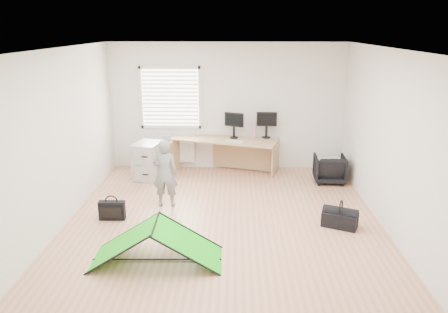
{
  "coord_description": "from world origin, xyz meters",
  "views": [
    {
      "loc": [
        0.18,
        -6.47,
        3.01
      ],
      "look_at": [
        0.0,
        0.4,
        0.95
      ],
      "focal_mm": 35.0,
      "sensor_mm": 36.0,
      "label": 1
    }
  ],
  "objects_px": {
    "desk": "(224,156)",
    "monitor_right": "(266,128)",
    "office_chair": "(329,169)",
    "person": "(165,173)",
    "thermos": "(254,132)",
    "monitor_left": "(234,129)",
    "duffel_bag": "(340,220)",
    "laptop_bag": "(112,210)",
    "storage_crate": "(329,166)",
    "kite": "(156,242)",
    "filing_cabinet": "(148,161)"
  },
  "relations": [
    {
      "from": "office_chair",
      "to": "kite",
      "type": "height_order",
      "value": "office_chair"
    },
    {
      "from": "thermos",
      "to": "kite",
      "type": "height_order",
      "value": "thermos"
    },
    {
      "from": "laptop_bag",
      "to": "monitor_left",
      "type": "bearing_deg",
      "value": 51.13
    },
    {
      "from": "thermos",
      "to": "duffel_bag",
      "type": "distance_m",
      "value": 3.04
    },
    {
      "from": "kite",
      "to": "duffel_bag",
      "type": "xyz_separation_m",
      "value": [
        2.67,
        1.09,
        -0.15
      ]
    },
    {
      "from": "filing_cabinet",
      "to": "duffel_bag",
      "type": "height_order",
      "value": "filing_cabinet"
    },
    {
      "from": "duffel_bag",
      "to": "laptop_bag",
      "type": "bearing_deg",
      "value": -158.21
    },
    {
      "from": "person",
      "to": "office_chair",
      "type": "bearing_deg",
      "value": -157.06
    },
    {
      "from": "office_chair",
      "to": "person",
      "type": "distance_m",
      "value": 3.36
    },
    {
      "from": "thermos",
      "to": "kite",
      "type": "xyz_separation_m",
      "value": [
        -1.44,
        -3.76,
        -0.61
      ]
    },
    {
      "from": "filing_cabinet",
      "to": "kite",
      "type": "distance_m",
      "value": 3.36
    },
    {
      "from": "monitor_left",
      "to": "thermos",
      "type": "xyz_separation_m",
      "value": [
        0.43,
        0.01,
        -0.06
      ]
    },
    {
      "from": "desk",
      "to": "monitor_left",
      "type": "xyz_separation_m",
      "value": [
        0.2,
        0.09,
        0.57
      ]
    },
    {
      "from": "filing_cabinet",
      "to": "monitor_right",
      "type": "relative_size",
      "value": 1.77
    },
    {
      "from": "kite",
      "to": "person",
      "type": "bearing_deg",
      "value": 93.33
    },
    {
      "from": "office_chair",
      "to": "duffel_bag",
      "type": "bearing_deg",
      "value": 85.84
    },
    {
      "from": "desk",
      "to": "office_chair",
      "type": "xyz_separation_m",
      "value": [
        2.11,
        -0.51,
        -0.1
      ]
    },
    {
      "from": "thermos",
      "to": "person",
      "type": "bearing_deg",
      "value": -129.99
    },
    {
      "from": "office_chair",
      "to": "laptop_bag",
      "type": "xyz_separation_m",
      "value": [
        -3.87,
        -1.87,
        -0.12
      ]
    },
    {
      "from": "desk",
      "to": "kite",
      "type": "xyz_separation_m",
      "value": [
        -0.81,
        -3.65,
        -0.1
      ]
    },
    {
      "from": "storage_crate",
      "to": "duffel_bag",
      "type": "height_order",
      "value": "storage_crate"
    },
    {
      "from": "monitor_left",
      "to": "duffel_bag",
      "type": "relative_size",
      "value": 0.78
    },
    {
      "from": "monitor_right",
      "to": "storage_crate",
      "type": "relative_size",
      "value": 0.76
    },
    {
      "from": "person",
      "to": "filing_cabinet",
      "type": "bearing_deg",
      "value": -67.9
    },
    {
      "from": "thermos",
      "to": "laptop_bag",
      "type": "bearing_deg",
      "value": -133.72
    },
    {
      "from": "monitor_right",
      "to": "laptop_bag",
      "type": "distance_m",
      "value": 3.72
    },
    {
      "from": "desk",
      "to": "laptop_bag",
      "type": "height_order",
      "value": "desk"
    },
    {
      "from": "desk",
      "to": "thermos",
      "type": "xyz_separation_m",
      "value": [
        0.63,
        0.11,
        0.51
      ]
    },
    {
      "from": "desk",
      "to": "duffel_bag",
      "type": "distance_m",
      "value": 3.18
    },
    {
      "from": "person",
      "to": "duffel_bag",
      "type": "height_order",
      "value": "person"
    },
    {
      "from": "monitor_right",
      "to": "duffel_bag",
      "type": "height_order",
      "value": "monitor_right"
    },
    {
      "from": "duffel_bag",
      "to": "filing_cabinet",
      "type": "bearing_deg",
      "value": 171.88
    },
    {
      "from": "storage_crate",
      "to": "filing_cabinet",
      "type": "bearing_deg",
      "value": -174.08
    },
    {
      "from": "monitor_right",
      "to": "person",
      "type": "relative_size",
      "value": 0.36
    },
    {
      "from": "thermos",
      "to": "storage_crate",
      "type": "distance_m",
      "value": 1.75
    },
    {
      "from": "monitor_left",
      "to": "storage_crate",
      "type": "distance_m",
      "value": 2.17
    },
    {
      "from": "office_chair",
      "to": "filing_cabinet",
      "type": "bearing_deg",
      "value": 0.58
    },
    {
      "from": "person",
      "to": "storage_crate",
      "type": "relative_size",
      "value": 2.14
    },
    {
      "from": "office_chair",
      "to": "storage_crate",
      "type": "bearing_deg",
      "value": -98.33
    },
    {
      "from": "desk",
      "to": "office_chair",
      "type": "bearing_deg",
      "value": 3.12
    },
    {
      "from": "office_chair",
      "to": "kite",
      "type": "distance_m",
      "value": 4.29
    },
    {
      "from": "kite",
      "to": "desk",
      "type": "bearing_deg",
      "value": 75.84
    },
    {
      "from": "storage_crate",
      "to": "laptop_bag",
      "type": "distance_m",
      "value": 4.64
    },
    {
      "from": "person",
      "to": "desk",
      "type": "bearing_deg",
      "value": -118.11
    },
    {
      "from": "desk",
      "to": "monitor_right",
      "type": "distance_m",
      "value": 1.06
    },
    {
      "from": "duffel_bag",
      "to": "storage_crate",
      "type": "bearing_deg",
      "value": 106.82
    },
    {
      "from": "monitor_right",
      "to": "kite",
      "type": "xyz_separation_m",
      "value": [
        -1.69,
        -3.78,
        -0.68
      ]
    },
    {
      "from": "duffel_bag",
      "to": "kite",
      "type": "bearing_deg",
      "value": -133.14
    },
    {
      "from": "kite",
      "to": "office_chair",
      "type": "bearing_deg",
      "value": 45.44
    },
    {
      "from": "desk",
      "to": "laptop_bag",
      "type": "bearing_deg",
      "value": -109.65
    }
  ]
}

